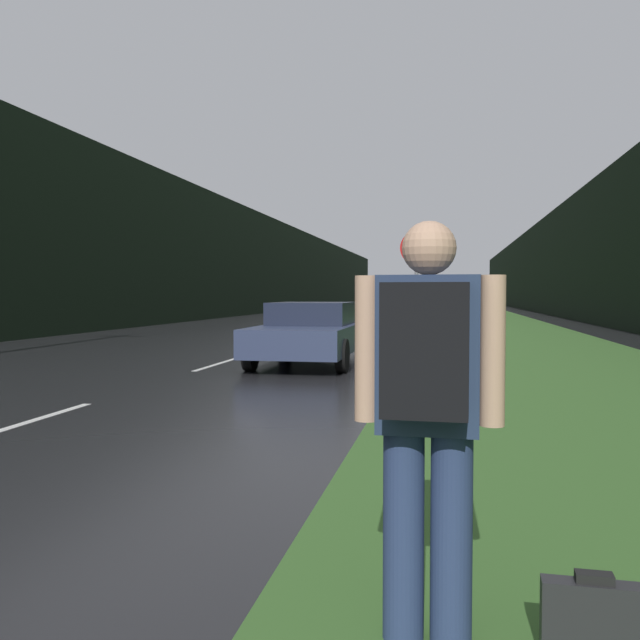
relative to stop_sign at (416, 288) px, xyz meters
The scene contains 11 objects.
grass_verge 26.66m from the stop_sign, 84.26° to the left, with size 6.00×240.00×0.02m, color #386028.
lane_stripe_b 7.46m from the stop_sign, 126.28° to the right, with size 0.12×3.00×0.01m, color silver.
lane_stripe_c 4.74m from the stop_sign, 165.32° to the left, with size 0.12×3.00×0.01m, color silver.
lane_stripe_d 9.34m from the stop_sign, 117.93° to the left, with size 0.12×3.00×0.01m, color silver.
lane_stripe_e 15.81m from the stop_sign, 105.90° to the left, with size 0.12×3.00×0.01m, color silver.
treeline_far_side 39.24m from the stop_sign, 111.38° to the left, with size 2.00×140.00×7.63m, color black.
treeline_near_side 37.55m from the stop_sign, 76.64° to the left, with size 2.00×140.00×7.26m, color black.
stop_sign is the anchor object (origin of this frame).
hitchhiker_with_backpack 10.06m from the stop_sign, 87.17° to the right, with size 0.64×0.44×1.84m.
suitcase 10.24m from the stop_sign, 83.38° to the right, with size 0.41×0.12×0.40m.
car_passing_near 2.88m from the stop_sign, 148.50° to the left, with size 2.04×4.73×1.34m.
Camera 1 is at (4.88, 0.60, 1.53)m, focal length 38.00 mm.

